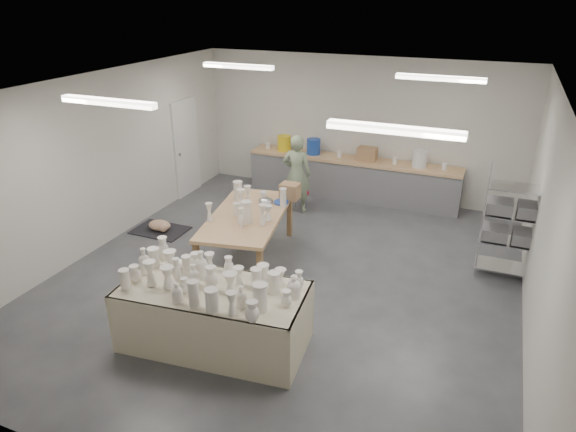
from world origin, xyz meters
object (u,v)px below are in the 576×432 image
at_px(drying_table, 214,313).
at_px(red_stool, 301,194).
at_px(potter, 297,174).
at_px(work_table, 252,212).

xyz_separation_m(drying_table, red_stool, (-0.63, 4.73, -0.18)).
relative_size(drying_table, potter, 1.51).
bearing_deg(potter, work_table, 83.43).
bearing_deg(work_table, drying_table, -86.45).
bearing_deg(drying_table, potter, 92.19).
relative_size(work_table, potter, 1.49).
bearing_deg(work_table, potter, 81.31).
bearing_deg(drying_table, red_stool, 91.74).
xyz_separation_m(potter, red_stool, (0.00, 0.27, -0.53)).
height_order(drying_table, red_stool, drying_table).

